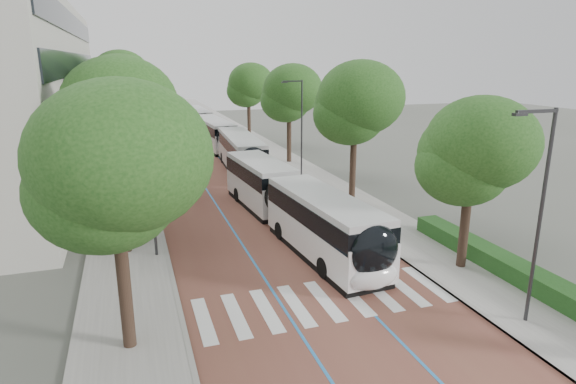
# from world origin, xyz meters

# --- Properties ---
(ground) EXTENTS (160.00, 160.00, 0.00)m
(ground) POSITION_xyz_m (0.00, 0.00, 0.00)
(ground) COLOR #51544C
(ground) RESTS_ON ground
(road) EXTENTS (11.00, 140.00, 0.02)m
(road) POSITION_xyz_m (0.00, 40.00, 0.01)
(road) COLOR brown
(road) RESTS_ON ground
(sidewalk_left) EXTENTS (4.00, 140.00, 0.12)m
(sidewalk_left) POSITION_xyz_m (-7.50, 40.00, 0.06)
(sidewalk_left) COLOR gray
(sidewalk_left) RESTS_ON ground
(sidewalk_right) EXTENTS (4.00, 140.00, 0.12)m
(sidewalk_right) POSITION_xyz_m (7.50, 40.00, 0.06)
(sidewalk_right) COLOR gray
(sidewalk_right) RESTS_ON ground
(kerb_left) EXTENTS (0.20, 140.00, 0.14)m
(kerb_left) POSITION_xyz_m (-5.60, 40.00, 0.06)
(kerb_left) COLOR gray
(kerb_left) RESTS_ON ground
(kerb_right) EXTENTS (0.20, 140.00, 0.14)m
(kerb_right) POSITION_xyz_m (5.60, 40.00, 0.06)
(kerb_right) COLOR gray
(kerb_right) RESTS_ON ground
(zebra_crossing) EXTENTS (10.55, 3.60, 0.01)m
(zebra_crossing) POSITION_xyz_m (0.20, 1.00, 0.03)
(zebra_crossing) COLOR silver
(zebra_crossing) RESTS_ON ground
(lane_line_left) EXTENTS (0.12, 126.00, 0.01)m
(lane_line_left) POSITION_xyz_m (-1.60, 40.00, 0.02)
(lane_line_left) COLOR #2575BB
(lane_line_left) RESTS_ON road
(lane_line_right) EXTENTS (0.12, 126.00, 0.01)m
(lane_line_right) POSITION_xyz_m (1.60, 40.00, 0.02)
(lane_line_right) COLOR #2575BB
(lane_line_right) RESTS_ON road
(hedge) EXTENTS (1.20, 14.00, 0.80)m
(hedge) POSITION_xyz_m (9.10, 0.00, 0.52)
(hedge) COLOR #1B4016
(hedge) RESTS_ON sidewalk_right
(streetlight_near) EXTENTS (1.82, 0.20, 8.00)m
(streetlight_near) POSITION_xyz_m (6.62, -3.00, 4.82)
(streetlight_near) COLOR #2D2D2F
(streetlight_near) RESTS_ON sidewalk_right
(streetlight_far) EXTENTS (1.82, 0.20, 8.00)m
(streetlight_far) POSITION_xyz_m (6.62, 22.00, 4.82)
(streetlight_far) COLOR #2D2D2F
(streetlight_far) RESTS_ON sidewalk_right
(lamp_post_left) EXTENTS (0.14, 0.14, 8.00)m
(lamp_post_left) POSITION_xyz_m (-6.10, 8.00, 4.12)
(lamp_post_left) COLOR #2D2D2F
(lamp_post_left) RESTS_ON sidewalk_left
(trees_left) EXTENTS (6.30, 60.98, 10.17)m
(trees_left) POSITION_xyz_m (-7.50, 27.78, 7.12)
(trees_left) COLOR black
(trees_left) RESTS_ON ground
(trees_right) EXTENTS (5.89, 47.31, 9.14)m
(trees_right) POSITION_xyz_m (7.70, 23.11, 6.30)
(trees_right) COLOR black
(trees_right) RESTS_ON ground
(lead_bus) EXTENTS (3.90, 18.53, 3.20)m
(lead_bus) POSITION_xyz_m (1.69, 9.23, 1.63)
(lead_bus) COLOR black
(lead_bus) RESTS_ON ground
(bus_queued_0) EXTENTS (3.19, 12.52, 3.20)m
(bus_queued_0) POSITION_xyz_m (2.43, 25.62, 1.62)
(bus_queued_0) COLOR silver
(bus_queued_0) RESTS_ON ground
(bus_queued_1) EXTENTS (3.18, 12.51, 3.20)m
(bus_queued_1) POSITION_xyz_m (2.29, 38.23, 1.62)
(bus_queued_1) COLOR silver
(bus_queued_1) RESTS_ON ground
(bus_queued_2) EXTENTS (2.75, 12.44, 3.20)m
(bus_queued_2) POSITION_xyz_m (2.17, 51.46, 1.62)
(bus_queued_2) COLOR silver
(bus_queued_2) RESTS_ON ground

